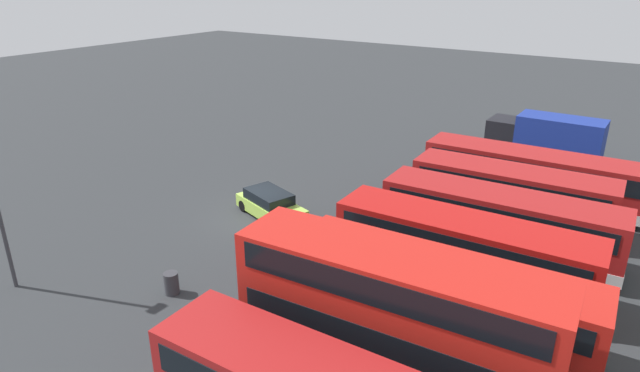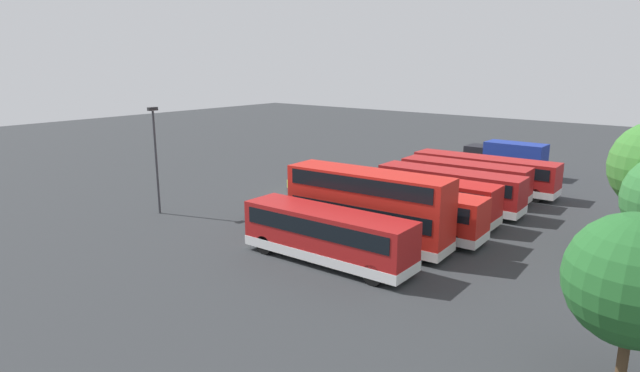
% 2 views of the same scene
% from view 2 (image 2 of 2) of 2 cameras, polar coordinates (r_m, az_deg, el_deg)
% --- Properties ---
extents(ground_plane, '(140.00, 140.00, 0.00)m').
position_cam_2_polar(ground_plane, '(44.85, -2.30, -0.81)').
color(ground_plane, '#2D3033').
extents(bus_single_deck_near_end, '(3.03, 12.12, 2.95)m').
position_cam_2_polar(bus_single_deck_near_end, '(47.37, 17.08, 1.38)').
color(bus_single_deck_near_end, '#A51919').
rests_on(bus_single_deck_near_end, ground).
extents(bus_single_deck_second, '(3.13, 10.25, 2.95)m').
position_cam_2_polar(bus_single_deck_second, '(44.33, 15.13, 0.71)').
color(bus_single_deck_second, '#A51919').
rests_on(bus_single_deck_second, ground).
extents(bus_single_deck_third, '(3.12, 10.95, 2.95)m').
position_cam_2_polar(bus_single_deck_third, '(40.96, 13.61, -0.21)').
color(bus_single_deck_third, '#A51919').
rests_on(bus_single_deck_third, ground).
extents(bus_single_deck_fourth, '(3.05, 10.91, 2.95)m').
position_cam_2_polar(bus_single_deck_fourth, '(38.02, 10.68, -1.10)').
color(bus_single_deck_fourth, '#B71411').
rests_on(bus_single_deck_fourth, ground).
extents(bus_single_deck_fifth, '(3.23, 11.14, 2.95)m').
position_cam_2_polar(bus_single_deck_fifth, '(34.63, 8.47, -2.42)').
color(bus_single_deck_fifth, red).
rests_on(bus_single_deck_fifth, ground).
extents(bus_double_decker_sixth, '(3.29, 10.35, 4.55)m').
position_cam_2_polar(bus_double_decker_sixth, '(31.95, 5.10, -2.13)').
color(bus_double_decker_sixth, red).
rests_on(bus_double_decker_sixth, ground).
extents(bus_single_deck_seventh, '(2.92, 10.25, 2.95)m').
position_cam_2_polar(bus_single_deck_seventh, '(29.35, 0.76, -5.17)').
color(bus_single_deck_seventh, '#A51919').
rests_on(bus_single_deck_seventh, ground).
extents(box_truck_blue, '(2.55, 7.50, 3.20)m').
position_cam_2_polar(box_truck_blue, '(55.02, 19.26, 2.90)').
color(box_truck_blue, navy).
rests_on(box_truck_blue, ground).
extents(car_hatchback_silver, '(3.06, 4.75, 1.43)m').
position_cam_2_polar(car_hatchback_silver, '(44.75, -1.19, 0.09)').
color(car_hatchback_silver, '#A5D14C').
rests_on(car_hatchback_silver, ground).
extents(lamp_post_tall, '(0.70, 0.30, 7.71)m').
position_cam_2_polar(lamp_post_tall, '(39.87, -17.13, 3.48)').
color(lamp_post_tall, '#38383D').
rests_on(lamp_post_tall, ground).
extents(waste_bin_yellow, '(0.60, 0.60, 0.95)m').
position_cam_2_polar(waste_bin_yellow, '(38.23, -7.58, -2.68)').
color(waste_bin_yellow, '#333338').
rests_on(waste_bin_yellow, ground).
extents(tree_leftmost, '(4.46, 4.46, 6.15)m').
position_cam_2_polar(tree_leftmost, '(20.44, 30.50, -8.65)').
color(tree_leftmost, '#4C3823').
rests_on(tree_leftmost, ground).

